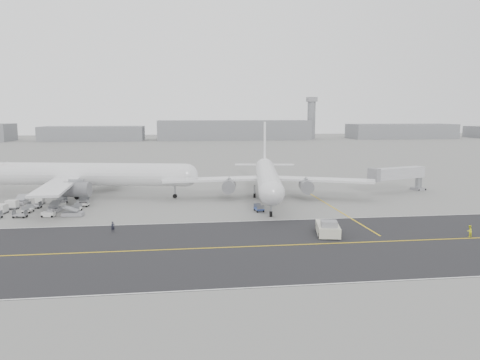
{
  "coord_description": "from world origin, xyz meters",
  "views": [
    {
      "loc": [
        -0.95,
        -82.02,
        18.83
      ],
      "look_at": [
        11.6,
        12.0,
        5.36
      ],
      "focal_mm": 35.0,
      "sensor_mm": 36.0,
      "label": 1
    }
  ],
  "objects": [
    {
      "name": "airliner_b",
      "position": [
        18.84,
        20.05,
        4.82
      ],
      "size": [
        47.27,
        48.13,
        16.68
      ],
      "rotation": [
        0.0,
        0.0,
        -0.15
      ],
      "color": "silver",
      "rests_on": "ground"
    },
    {
      "name": "stray_dolly",
      "position": [
        14.49,
        5.82,
        0.0
      ],
      "size": [
        1.81,
        2.59,
        1.48
      ],
      "primitive_type": null,
      "rotation": [
        0.0,
        0.0,
        0.15
      ],
      "color": "silver",
      "rests_on": "ground"
    },
    {
      "name": "pushback_tug",
      "position": [
        22.12,
        -13.19,
        1.05
      ],
      "size": [
        4.6,
        9.11,
        2.56
      ],
      "rotation": [
        0.0,
        0.0,
        -0.21
      ],
      "color": "beige",
      "rests_on": "ground"
    },
    {
      "name": "jet_bridge",
      "position": [
        51.5,
        23.45,
        4.31
      ],
      "size": [
        16.42,
        7.99,
        6.18
      ],
      "rotation": [
        0.0,
        0.0,
        0.32
      ],
      "color": "gray",
      "rests_on": "ground"
    },
    {
      "name": "horizon_buildings",
      "position": [
        30.0,
        260.0,
        0.0
      ],
      "size": [
        520.0,
        28.0,
        28.0
      ],
      "primitive_type": null,
      "color": "gray",
      "rests_on": "ground"
    },
    {
      "name": "ground_crew_a",
      "position": [
        -11.5,
        -6.84,
        0.86
      ],
      "size": [
        0.74,
        0.63,
        1.72
      ],
      "primitive_type": "imported",
      "rotation": [
        0.0,
        0.0,
        0.42
      ],
      "color": "black",
      "rests_on": "ground"
    },
    {
      "name": "airliner_a",
      "position": [
        -22.42,
        26.71,
        5.26
      ],
      "size": [
        52.31,
        51.25,
        18.24
      ],
      "rotation": [
        0.0,
        0.0,
        1.37
      ],
      "color": "silver",
      "rests_on": "ground"
    },
    {
      "name": "taxiway",
      "position": [
        5.02,
        -17.98,
        0.01
      ],
      "size": [
        220.0,
        59.0,
        0.03
      ],
      "color": "#252527",
      "rests_on": "ground"
    },
    {
      "name": "ground",
      "position": [
        0.0,
        0.0,
        0.0
      ],
      "size": [
        700.0,
        700.0,
        0.0
      ],
      "primitive_type": "plane",
      "color": "gray",
      "rests_on": "ground"
    },
    {
      "name": "gse_cluster",
      "position": [
        -27.33,
        12.75,
        0.0
      ],
      "size": [
        22.61,
        21.94,
        1.86
      ],
      "primitive_type": null,
      "rotation": [
        0.0,
        0.0,
        -0.09
      ],
      "color": "gray",
      "rests_on": "ground"
    },
    {
      "name": "ground_crew_b",
      "position": [
        43.43,
        -17.12,
        0.91
      ],
      "size": [
        1.06,
        0.95,
        1.81
      ],
      "primitive_type": "imported",
      "rotation": [
        0.0,
        0.0,
        3.49
      ],
      "color": "yellow",
      "rests_on": "ground"
    },
    {
      "name": "control_tower",
      "position": [
        100.0,
        265.0,
        16.25
      ],
      "size": [
        7.0,
        7.0,
        31.25
      ],
      "color": "gray",
      "rests_on": "ground"
    }
  ]
}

